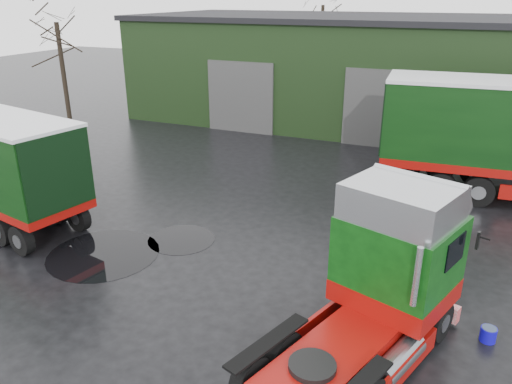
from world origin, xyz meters
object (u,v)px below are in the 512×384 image
hero_tractor (358,290)px  wash_bucket (488,334)px  warehouse (402,71)px  tree_back_a (322,29)px  tree_left (60,52)px

hero_tractor → wash_bucket: (2.73, 2.07, -1.73)m
warehouse → hero_tractor: 23.17m
tree_back_a → wash_bucket: bearing=-66.8°
wash_bucket → hero_tractor: bearing=-142.7°
warehouse → tree_left: tree_left is taller
warehouse → hero_tractor: warehouse is taller
wash_bucket → tree_left: tree_left is taller
warehouse → hero_tractor: (2.50, -23.00, -1.25)m
hero_tractor → tree_left: bearing=164.1°
warehouse → wash_bucket: bearing=-76.0°
warehouse → tree_left: 20.64m
wash_bucket → tree_left: 27.76m
warehouse → tree_left: (-19.00, -8.00, 1.09)m
hero_tractor → wash_bucket: size_ratio=16.66×
tree_back_a → hero_tractor: bearing=-72.3°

